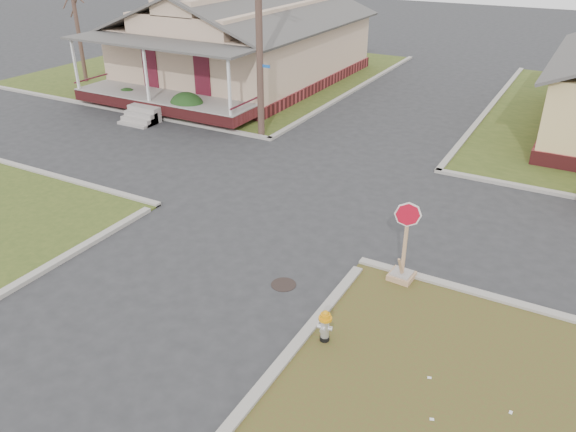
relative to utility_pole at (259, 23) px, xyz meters
The scene contains 11 objects.
ground 10.89m from the utility_pole, 64.74° to the right, with size 120.00×120.00×0.00m, color #27282A.
verge_far_left 13.48m from the utility_pole, 134.04° to the left, with size 19.00×19.00×0.05m, color #364719.
curbs 7.39m from the utility_pole, 42.88° to the right, with size 80.00×40.00×0.12m, color gray, non-canonical shape.
manhole 12.29m from the utility_pole, 55.75° to the right, with size 0.64×0.64×0.01m, color black.
corner_house 9.99m from the utility_pole, 126.69° to the left, with size 10.10×15.50×5.30m.
utility_pole is the anchor object (origin of this frame).
tree_far_left 14.31m from the utility_pole, 167.34° to the left, with size 0.22×0.22×4.90m, color #442D27.
fire_hydrant 14.28m from the utility_pole, 52.80° to the right, with size 0.29×0.29×0.78m.
stop_sign 12.53m from the utility_pole, 40.99° to the right, with size 0.62×0.60×2.18m.
hedge_left 9.10m from the utility_pole, behind, with size 1.25×1.03×0.96m, color #163513.
hedge_right 5.76m from the utility_pole, behind, with size 1.57×1.29×1.20m, color #163513.
Camera 1 is at (8.01, -10.74, 8.06)m, focal length 35.00 mm.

